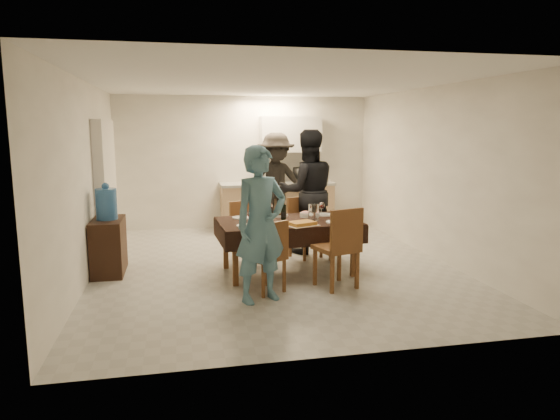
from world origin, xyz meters
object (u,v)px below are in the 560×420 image
at_px(water_jug, 106,204).
at_px(wine_bottle, 284,209).
at_px(dining_table, 288,223).
at_px(microwave, 307,175).
at_px(console, 109,246).
at_px(person_near, 261,225).
at_px(savoury_tart, 302,223).
at_px(person_kitchen, 276,183).
at_px(water_pitcher, 314,212).
at_px(person_far, 307,192).

relative_size(water_jug, wine_bottle, 1.43).
distance_m(dining_table, microwave, 3.27).
xyz_separation_m(console, person_near, (1.86, -1.52, 0.52)).
bearing_deg(console, microwave, 36.59).
xyz_separation_m(console, savoury_tart, (2.51, -0.85, 0.38)).
bearing_deg(wine_bottle, console, 169.89).
height_order(water_jug, person_kitchen, person_kitchen).
bearing_deg(person_near, water_pitcher, 26.42).
bearing_deg(person_kitchen, microwave, 31.68).
relative_size(dining_table, savoury_tart, 4.93).
xyz_separation_m(dining_table, person_near, (-0.55, -1.05, 0.20)).
bearing_deg(dining_table, water_jug, 165.93).
bearing_deg(dining_table, water_pitcher, -11.14).
bearing_deg(microwave, wine_bottle, 69.37).
xyz_separation_m(savoury_tart, person_kitchen, (0.26, 3.00, 0.19)).
bearing_deg(water_pitcher, wine_bottle, 165.96).
bearing_deg(person_far, person_kitchen, -82.60).
bearing_deg(savoury_tart, person_kitchen, 85.10).
height_order(dining_table, water_pitcher, water_pitcher).
distance_m(microwave, person_far, 2.09).
distance_m(savoury_tart, microwave, 3.60).
distance_m(wine_bottle, person_far, 1.17).
height_order(water_jug, water_pitcher, water_jug).
xyz_separation_m(wine_bottle, microwave, (1.14, 3.02, 0.17)).
relative_size(water_pitcher, person_kitchen, 0.12).
xyz_separation_m(water_pitcher, savoury_tart, (-0.25, -0.33, -0.09)).
xyz_separation_m(water_jug, wine_bottle, (2.36, -0.42, -0.08)).
xyz_separation_m(water_jug, person_kitchen, (2.77, 2.15, -0.02)).
bearing_deg(water_pitcher, person_kitchen, 89.85).
relative_size(wine_bottle, water_pitcher, 1.31).
relative_size(wine_bottle, microwave, 0.57).
height_order(console, savoury_tart, savoury_tart).
distance_m(water_pitcher, microwave, 3.21).
relative_size(wine_bottle, person_far, 0.15).
bearing_deg(water_jug, dining_table, -11.06).
height_order(person_far, person_kitchen, person_far).
xyz_separation_m(person_near, person_far, (1.10, 2.10, 0.08)).
bearing_deg(microwave, person_kitchen, 31.68).
xyz_separation_m(microwave, person_kitchen, (-0.73, -0.45, -0.11)).
bearing_deg(water_pitcher, savoury_tart, -127.15).
bearing_deg(microwave, person_far, 75.12).
relative_size(savoury_tart, microwave, 0.76).
bearing_deg(wine_bottle, person_kitchen, 81.00).
height_order(water_jug, wine_bottle, water_jug).
bearing_deg(wine_bottle, water_jug, 169.89).
distance_m(console, person_near, 2.46).
xyz_separation_m(savoury_tart, person_far, (0.45, 1.43, 0.22)).
distance_m(dining_table, person_near, 1.20).
distance_m(wine_bottle, savoury_tart, 0.47).
bearing_deg(person_kitchen, console, -142.22).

